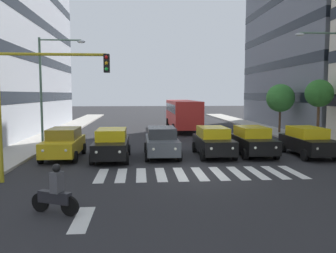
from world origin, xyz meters
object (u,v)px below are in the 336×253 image
Objects in this scene: street_lamp_left at (334,78)px; street_tree_2 at (280,98)px; traffic_light_gantry at (32,93)px; car_4 at (112,144)px; car_5 at (64,143)px; street_tree_1 at (319,94)px; motorcycle_with_rider at (55,193)px; street_lamp_right at (48,80)px; car_3 at (162,142)px; car_0 at (308,141)px; car_1 at (252,141)px; car_2 at (213,141)px; bus_behind_traffic at (183,112)px.

street_lamp_left is 10.69m from street_tree_2.
car_4 is at bearing -121.05° from traffic_light_gantry.
car_5 is 16.55m from street_lamp_left.
car_4 is 0.97× the size of street_tree_1.
street_tree_2 is at bearing -127.45° from motorcycle_with_rider.
car_3 is at bearing 149.45° from street_lamp_right.
car_0 is 4.21m from street_lamp_left.
car_2 is at bearing 1.73° from car_1.
car_5 is (5.65, 0.05, 0.00)m from car_3.
traffic_light_gantry is at bearing 18.80° from street_lamp_left.
car_3 reaches higher than motorcycle_with_rider.
traffic_light_gantry reaches higher than motorcycle_with_rider.
street_lamp_left is (-7.41, 14.58, 2.76)m from bus_behind_traffic.
car_1 is 13.37m from motorcycle_with_rider.
street_tree_2 is at bearing -148.22° from car_5.
street_lamp_left is at bearing -176.63° from car_4.
bus_behind_traffic is (-3.06, -14.64, 0.97)m from car_3.
motorcycle_with_rider is at bearing 52.55° from street_tree_2.
street_lamp_right reaches higher than traffic_light_gantry.
car_2 is 5.97m from car_4.
street_lamp_right is (18.02, -4.39, 0.04)m from street_lamp_left.
car_3 is 0.97× the size of street_tree_1.
street_lamp_right reaches higher than bus_behind_traffic.
car_4 is (2.87, 0.72, 0.00)m from car_3.
car_0 is 0.61× the size of street_lamp_left.
bus_behind_traffic is 14.97m from street_lamp_right.
car_5 is 6.17m from street_lamp_right.
car_3 is 10.31m from motorcycle_with_rider.
car_4 is 6.20m from traffic_light_gantry.
car_3 is at bearing -3.67° from car_0.
traffic_light_gantry reaches higher than bus_behind_traffic.
car_0 is at bearing -161.19° from traffic_light_gantry.
bus_behind_traffic is at bearing -101.81° from car_3.
street_tree_1 is (-17.67, -9.95, -0.02)m from traffic_light_gantry.
car_4 reaches higher than motorcycle_with_rider.
car_0 is 1.00× the size of car_4.
street_lamp_left is at bearing -179.61° from car_5.
car_1 is 1.00× the size of car_5.
car_3 is 11.12m from street_lamp_left.
street_lamp_left is (-7.41, -0.14, 3.74)m from car_2.
car_1 is at bearing -180.00° from car_3.
motorcycle_with_rider is at bearing 104.65° from street_lamp_right.
car_4 is at bearing 4.95° from car_1.
car_0 is 14.30m from car_5.
traffic_light_gantry is at bearing 66.39° from bus_behind_traffic.
car_1 is 12.76m from traffic_light_gantry.
car_0 and car_2 have the same top height.
car_2 is 12.13m from street_lamp_right.
car_4 is (5.93, 0.65, 0.00)m from car_2.
car_5 is 2.81× the size of motorcycle_with_rider.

